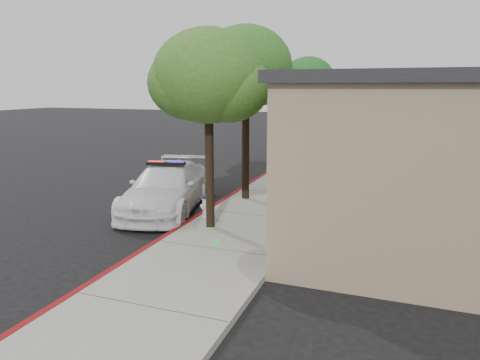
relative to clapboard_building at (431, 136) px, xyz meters
name	(u,v)px	position (x,y,z in m)	size (l,w,h in m)	color
ground	(155,246)	(-6.69, -9.00, -2.13)	(120.00, 120.00, 0.00)	black
sidewalk	(253,217)	(-5.09, -6.00, -2.05)	(3.20, 60.00, 0.15)	gray
red_curb	(207,212)	(-6.63, -6.00, -2.05)	(0.14, 60.00, 0.16)	maroon
clapboard_building	(431,136)	(0.00, 0.00, 0.00)	(7.30, 20.89, 4.24)	#91775F
police_car	(167,188)	(-8.05, -5.96, -1.38)	(3.13, 5.44, 1.60)	white
fire_hydrant	(206,205)	(-6.34, -6.66, -1.62)	(0.40, 0.35, 0.70)	silver
street_tree_near	(208,81)	(-5.84, -7.50, 1.96)	(3.16, 2.88, 5.28)	black
street_tree_mid	(246,69)	(-5.99, -4.13, 2.37)	(3.04, 3.11, 5.77)	black
street_tree_far	(308,82)	(-5.96, 5.88, 2.08)	(2.99, 2.86, 5.40)	black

